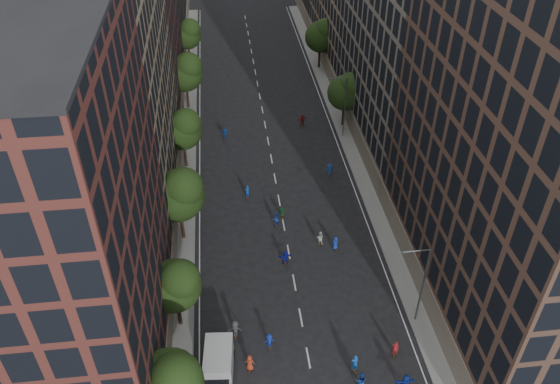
% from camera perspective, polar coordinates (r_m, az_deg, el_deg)
% --- Properties ---
extents(ground, '(240.00, 240.00, 0.00)m').
position_cam_1_polar(ground, '(72.42, -0.87, 3.28)').
color(ground, black).
rests_on(ground, ground).
extents(sidewalk_left, '(4.00, 105.00, 0.15)m').
position_cam_1_polar(sidewalk_left, '(78.70, -10.21, 5.75)').
color(sidewalk_left, slate).
rests_on(sidewalk_left, ground).
extents(sidewalk_right, '(4.00, 105.00, 0.15)m').
position_cam_1_polar(sidewalk_right, '(80.46, 7.16, 6.82)').
color(sidewalk_right, slate).
rests_on(sidewalk_right, ground).
extents(bldg_left_a, '(14.00, 22.00, 30.00)m').
position_cam_1_polar(bldg_left_a, '(42.07, -23.33, -3.75)').
color(bldg_left_a, '#532520').
rests_on(bldg_left_a, ground).
extents(bldg_left_b, '(14.00, 26.00, 34.00)m').
position_cam_1_polar(bldg_left_b, '(61.00, -19.01, 12.60)').
color(bldg_left_b, '#867258').
rests_on(bldg_left_b, ground).
extents(bldg_left_c, '(14.00, 20.00, 28.00)m').
position_cam_1_polar(bldg_left_c, '(83.16, -16.12, 17.34)').
color(bldg_left_c, '#532520').
rests_on(bldg_left_c, ground).
extents(bldg_right_a, '(14.00, 30.00, 36.00)m').
position_cam_1_polar(bldg_right_a, '(48.27, 25.47, 5.59)').
color(bldg_right_a, '#4C3429').
rests_on(bldg_right_a, ground).
extents(bldg_right_b, '(14.00, 28.00, 33.00)m').
position_cam_1_polar(bldg_right_b, '(72.48, 14.46, 16.84)').
color(bldg_right_b, '#675F55').
rests_on(bldg_right_b, ground).
extents(tree_left_0, '(5.20, 5.20, 8.83)m').
position_cam_1_polar(tree_left_0, '(42.19, -11.36, -18.94)').
color(tree_left_0, black).
rests_on(tree_left_0, ground).
extents(tree_left_1, '(4.80, 4.80, 8.21)m').
position_cam_1_polar(tree_left_1, '(48.78, -10.81, -9.41)').
color(tree_left_1, black).
rests_on(tree_left_1, ground).
extents(tree_left_2, '(5.60, 5.60, 9.45)m').
position_cam_1_polar(tree_left_2, '(57.19, -10.46, -0.12)').
color(tree_left_2, black).
rests_on(tree_left_2, ground).
extents(tree_left_3, '(5.00, 5.00, 8.58)m').
position_cam_1_polar(tree_left_3, '(69.15, -10.08, 6.56)').
color(tree_left_3, black).
rests_on(tree_left_3, ground).
extents(tree_left_4, '(5.40, 5.40, 9.08)m').
position_cam_1_polar(tree_left_4, '(83.19, -9.81, 12.33)').
color(tree_left_4, black).
rests_on(tree_left_4, ground).
extents(tree_left_5, '(4.80, 4.80, 8.33)m').
position_cam_1_polar(tree_left_5, '(98.12, -9.59, 16.03)').
color(tree_left_5, black).
rests_on(tree_left_5, ground).
extents(tree_right_a, '(5.00, 5.00, 8.39)m').
position_cam_1_polar(tree_right_a, '(77.97, 6.97, 10.45)').
color(tree_right_a, black).
rests_on(tree_right_a, ground).
extents(tree_right_b, '(5.20, 5.20, 8.83)m').
position_cam_1_polar(tree_right_b, '(95.70, 4.37, 16.05)').
color(tree_right_b, black).
rests_on(tree_right_b, ground).
extents(streetlamp_near, '(2.64, 0.22, 9.06)m').
position_cam_1_polar(streetlamp_near, '(50.21, 14.52, -9.06)').
color(streetlamp_near, '#595B60').
rests_on(streetlamp_near, ground).
extents(streetlamp_far, '(2.64, 0.22, 9.06)m').
position_cam_1_polar(streetlamp_far, '(75.51, 6.65, 9.13)').
color(streetlamp_far, '#595B60').
rests_on(streetlamp_far, ground).
extents(cargo_van, '(2.91, 5.47, 2.82)m').
position_cam_1_polar(cargo_van, '(47.88, -6.46, -17.75)').
color(cargo_van, '#B3B4B6').
rests_on(cargo_van, ground).
extents(skater_0, '(0.94, 0.68, 1.80)m').
position_cam_1_polar(skater_0, '(48.15, -7.28, -18.60)').
color(skater_0, navy).
rests_on(skater_0, ground).
extents(skater_1, '(0.75, 0.55, 1.92)m').
position_cam_1_polar(skater_1, '(48.89, 7.80, -17.31)').
color(skater_1, blue).
rests_on(skater_1, ground).
extents(skater_2, '(1.08, 0.95, 1.87)m').
position_cam_1_polar(skater_2, '(47.99, 8.44, -18.97)').
color(skater_2, '#143DA4').
rests_on(skater_2, ground).
extents(skater_3, '(1.03, 0.66, 1.52)m').
position_cam_1_polar(skater_3, '(50.10, -1.12, -15.30)').
color(skater_3, '#122A98').
rests_on(skater_3, ground).
extents(skater_5, '(1.77, 0.58, 1.90)m').
position_cam_1_polar(skater_5, '(48.51, 12.94, -18.90)').
color(skater_5, '#122B99').
rests_on(skater_5, ground).
extents(skater_6, '(0.93, 0.72, 1.69)m').
position_cam_1_polar(skater_6, '(48.69, -3.17, -17.42)').
color(skater_6, '#AE351D').
rests_on(skater_6, ground).
extents(skater_7, '(0.69, 0.58, 1.62)m').
position_cam_1_polar(skater_7, '(50.57, 11.95, -15.68)').
color(skater_7, '#AF1D1F').
rests_on(skater_7, ground).
extents(skater_8, '(0.95, 0.84, 1.65)m').
position_cam_1_polar(skater_8, '(59.33, 4.20, -4.84)').
color(skater_8, silver).
rests_on(skater_8, ground).
extents(skater_9, '(1.27, 0.81, 1.86)m').
position_cam_1_polar(skater_9, '(50.81, -4.69, -14.11)').
color(skater_9, '#37373B').
rests_on(skater_9, ground).
extents(skater_10, '(1.04, 0.72, 1.64)m').
position_cam_1_polar(skater_10, '(62.54, 0.21, -2.11)').
color(skater_10, '#1D6332').
rests_on(skater_10, ground).
extents(skater_11, '(1.53, 0.64, 1.60)m').
position_cam_1_polar(skater_11, '(57.04, 0.56, -6.86)').
color(skater_11, '#1317A0').
rests_on(skater_11, ground).
extents(skater_12, '(0.91, 0.74, 1.62)m').
position_cam_1_polar(skater_12, '(58.89, 5.81, -5.37)').
color(skater_12, '#1436A4').
rests_on(skater_12, ground).
extents(skater_13, '(0.68, 0.49, 1.73)m').
position_cam_1_polar(skater_13, '(65.57, -3.43, 0.00)').
color(skater_13, '#1445A8').
rests_on(skater_13, ground).
extents(skater_14, '(1.00, 0.89, 1.72)m').
position_cam_1_polar(skater_14, '(61.50, -0.46, -2.87)').
color(skater_14, '#163FB7').
rests_on(skater_14, ground).
extents(skater_15, '(1.10, 0.65, 1.67)m').
position_cam_1_polar(skater_15, '(69.52, 5.18, 2.32)').
color(skater_15, '#1543AB').
rests_on(skater_15, ground).
extents(skater_16, '(1.15, 0.55, 1.91)m').
position_cam_1_polar(skater_16, '(76.75, -5.78, 6.08)').
color(skater_16, '#1547AE').
rests_on(skater_16, ground).
extents(skater_17, '(1.62, 0.89, 1.67)m').
position_cam_1_polar(skater_17, '(79.98, 2.35, 7.53)').
color(skater_17, '#A7251B').
rests_on(skater_17, ground).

